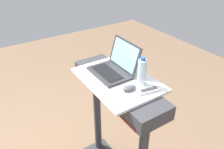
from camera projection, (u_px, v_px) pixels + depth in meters
desk_board at (118, 80)px, 1.67m from camera, size 0.65×0.46×0.02m
laptop at (114, 67)px, 1.72m from camera, size 0.33×0.29×0.23m
computer_mouse at (129, 88)px, 1.53m from camera, size 0.07×0.11×0.03m
water_bottle at (142, 72)px, 1.55m from camera, size 0.06×0.06×0.21m
tv_remote at (149, 90)px, 1.52m from camera, size 0.08×0.17×0.02m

